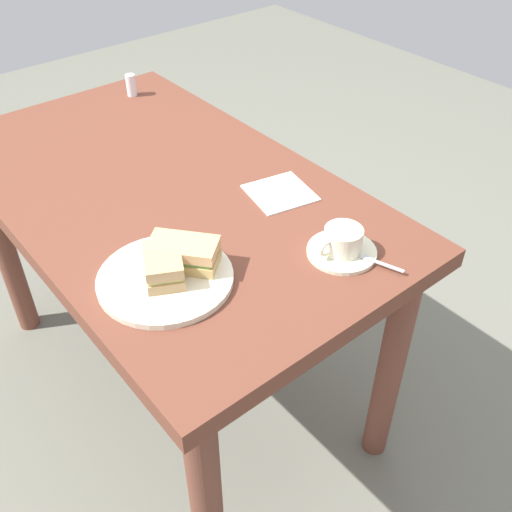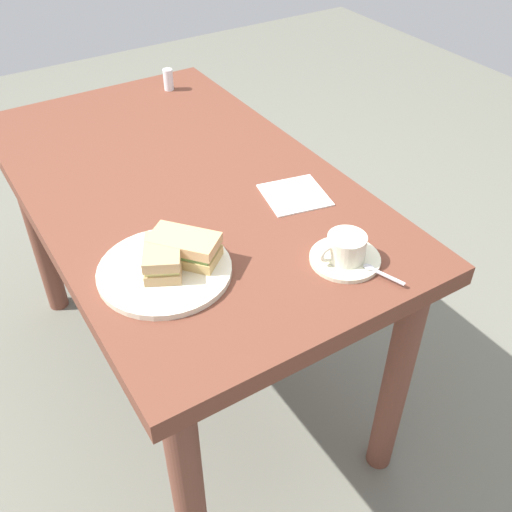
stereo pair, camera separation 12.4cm
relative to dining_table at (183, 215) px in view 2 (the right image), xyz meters
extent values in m
plane|color=slate|center=(0.00, 0.00, -0.66)|extent=(6.00, 6.00, 0.00)
cube|color=brown|center=(0.00, 0.00, 0.09)|extent=(1.32, 0.76, 0.05)
cylinder|color=brown|center=(-0.58, -0.30, -0.30)|extent=(0.07, 0.07, 0.73)
cylinder|color=brown|center=(0.58, -0.30, -0.30)|extent=(0.07, 0.07, 0.73)
cylinder|color=brown|center=(-0.58, 0.30, -0.30)|extent=(0.07, 0.07, 0.73)
cylinder|color=brown|center=(0.58, 0.30, -0.30)|extent=(0.07, 0.07, 0.73)
cylinder|color=beige|center=(-0.32, 0.20, 0.12)|extent=(0.28, 0.28, 0.01)
cube|color=tan|center=(-0.32, 0.20, 0.14)|extent=(0.14, 0.12, 0.02)
cube|color=#D8D377|center=(-0.32, 0.20, 0.16)|extent=(0.13, 0.11, 0.01)
cube|color=tan|center=(-0.32, 0.20, 0.17)|extent=(0.14, 0.12, 0.02)
cube|color=tan|center=(-0.32, 0.14, 0.14)|extent=(0.16, 0.15, 0.02)
cube|color=#6C944A|center=(-0.32, 0.14, 0.16)|extent=(0.15, 0.14, 0.01)
cube|color=tan|center=(-0.32, 0.14, 0.18)|extent=(0.16, 0.15, 0.02)
cylinder|color=beige|center=(-0.49, -0.15, 0.12)|extent=(0.15, 0.15, 0.01)
cylinder|color=beige|center=(-0.49, -0.15, 0.15)|extent=(0.09, 0.09, 0.06)
cylinder|color=#A48151|center=(-0.49, -0.15, 0.18)|extent=(0.07, 0.07, 0.01)
torus|color=beige|center=(-0.49, -0.11, 0.15)|extent=(0.01, 0.04, 0.04)
cube|color=silver|center=(-0.59, -0.19, 0.13)|extent=(0.07, 0.03, 0.00)
ellipsoid|color=silver|center=(-0.55, -0.17, 0.13)|extent=(0.03, 0.03, 0.01)
cube|color=white|center=(-0.23, -0.21, 0.12)|extent=(0.18, 0.18, 0.00)
cylinder|color=silver|center=(0.53, -0.22, 0.15)|extent=(0.03, 0.03, 0.07)
camera|label=1|loc=(-1.15, 0.63, 0.93)|focal=41.38mm
camera|label=2|loc=(-1.23, 0.53, 0.93)|focal=41.38mm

